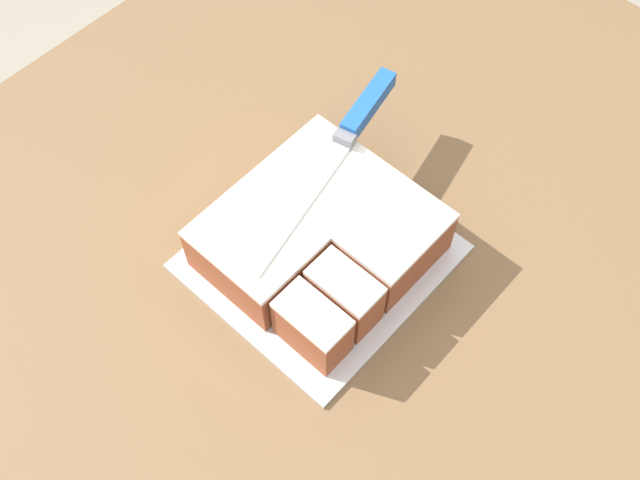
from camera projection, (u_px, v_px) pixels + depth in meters
ground_plane at (314, 476)px, 1.72m from camera, size 8.00×8.00×0.00m
countertop at (312, 412)px, 1.31m from camera, size 1.40×1.10×0.95m
cake_board at (320, 257)px, 0.92m from camera, size 0.28×0.26×0.01m
cake at (320, 237)px, 0.89m from camera, size 0.24×0.22×0.07m
knife at (353, 126)px, 0.92m from camera, size 0.32×0.09×0.02m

